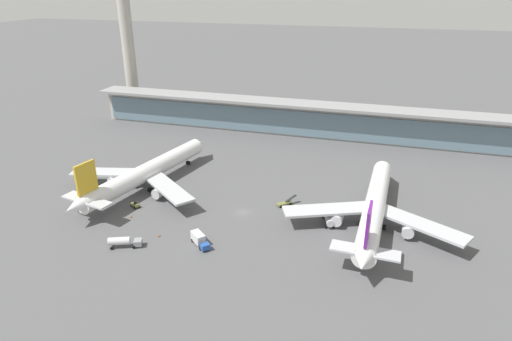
% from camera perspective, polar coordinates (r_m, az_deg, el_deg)
% --- Properties ---
extents(ground_plane, '(1200.00, 1200.00, 0.00)m').
position_cam_1_polar(ground_plane, '(134.01, -1.72, -5.45)').
color(ground_plane, '#515154').
extents(airliner_left_stand, '(49.79, 65.66, 17.61)m').
position_cam_1_polar(airliner_left_stand, '(151.55, -14.23, -0.31)').
color(airliner_left_stand, white).
rests_on(airliner_left_stand, ground).
extents(airliner_centre_stand, '(50.84, 66.11, 17.61)m').
position_cam_1_polar(airliner_centre_stand, '(129.41, 15.11, -4.65)').
color(airliner_centre_stand, white).
rests_on(airliner_centre_stand, ground).
extents(service_truck_near_nose_blue, '(7.04, 6.50, 3.10)m').
position_cam_1_polar(service_truck_near_nose_blue, '(118.75, -7.35, -8.83)').
color(service_truck_near_nose_blue, '#234C9E').
rests_on(service_truck_near_nose_blue, ground).
extents(service_truck_under_wing_olive, '(4.65, 8.88, 2.95)m').
position_cam_1_polar(service_truck_under_wing_olive, '(129.20, 9.35, -6.09)').
color(service_truck_under_wing_olive, olive).
rests_on(service_truck_under_wing_olive, ground).
extents(service_truck_mid_apron_olive, '(3.33, 2.87, 2.05)m').
position_cam_1_polar(service_truck_mid_apron_olive, '(141.43, -15.41, -4.31)').
color(service_truck_mid_apron_olive, olive).
rests_on(service_truck_mid_apron_olive, ground).
extents(service_truck_by_tail_white, '(2.18, 3.12, 2.05)m').
position_cam_1_polar(service_truck_by_tail_white, '(144.07, -21.48, -4.64)').
color(service_truck_by_tail_white, silver).
rests_on(service_truck_by_tail_white, ground).
extents(service_truck_on_taxiway_olive, '(5.67, 5.86, 2.70)m').
position_cam_1_polar(service_truck_on_taxiway_olive, '(137.85, 3.76, -4.24)').
color(service_truck_on_taxiway_olive, olive).
rests_on(service_truck_on_taxiway_olive, ground).
extents(service_truck_at_far_stand_grey, '(8.81, 5.35, 2.95)m').
position_cam_1_polar(service_truck_at_far_stand_grey, '(121.95, -16.82, -8.80)').
color(service_truck_at_far_stand_grey, gray).
rests_on(service_truck_at_far_stand_grey, ground).
extents(terminal_building, '(193.45, 12.80, 15.20)m').
position_cam_1_polar(terminal_building, '(200.68, 5.26, 6.88)').
color(terminal_building, '#B2ADA3').
rests_on(terminal_building, ground).
extents(control_tower, '(12.00, 12.00, 78.98)m').
position_cam_1_polar(control_tower, '(246.33, -16.52, 17.45)').
color(control_tower, '#B2ADA3').
rests_on(control_tower, ground).
extents(safety_cone_alpha, '(0.62, 0.62, 0.70)m').
position_cam_1_polar(safety_cone_alpha, '(136.30, -15.91, -5.74)').
color(safety_cone_alpha, orange).
rests_on(safety_cone_alpha, ground).
extents(safety_cone_bravo, '(0.62, 0.62, 0.70)m').
position_cam_1_polar(safety_cone_bravo, '(124.87, -12.44, -8.22)').
color(safety_cone_bravo, orange).
rests_on(safety_cone_bravo, ground).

